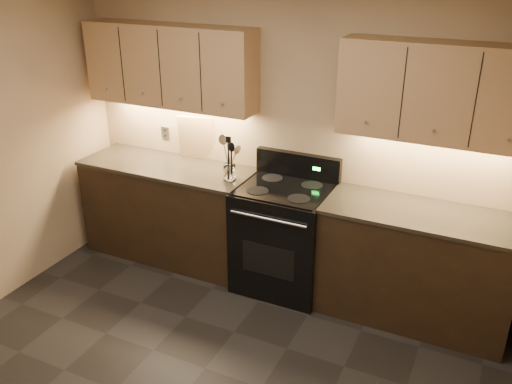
% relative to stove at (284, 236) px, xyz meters
% --- Properties ---
extents(wall_back, '(4.00, 0.04, 2.60)m').
position_rel_stove_xyz_m(wall_back, '(-0.08, 0.32, 0.82)').
color(wall_back, tan).
rests_on(wall_back, ground).
extents(counter_left, '(1.62, 0.62, 0.93)m').
position_rel_stove_xyz_m(counter_left, '(-1.18, 0.02, -0.01)').
color(counter_left, black).
rests_on(counter_left, ground).
extents(counter_right, '(1.46, 0.62, 0.93)m').
position_rel_stove_xyz_m(counter_right, '(1.10, 0.02, -0.01)').
color(counter_right, black).
rests_on(counter_right, ground).
extents(stove, '(0.76, 0.68, 1.14)m').
position_rel_stove_xyz_m(stove, '(0.00, 0.00, 0.00)').
color(stove, black).
rests_on(stove, ground).
extents(upper_cab_left, '(1.60, 0.30, 0.70)m').
position_rel_stove_xyz_m(upper_cab_left, '(-1.18, 0.17, 1.32)').
color(upper_cab_left, '#A87F54').
rests_on(upper_cab_left, wall_back).
extents(upper_cab_right, '(1.44, 0.30, 0.70)m').
position_rel_stove_xyz_m(upper_cab_right, '(1.10, 0.17, 1.32)').
color(upper_cab_right, '#A87F54').
rests_on(upper_cab_right, wall_back).
extents(outlet_plate, '(0.08, 0.01, 0.12)m').
position_rel_stove_xyz_m(outlet_plate, '(-1.38, 0.31, 0.64)').
color(outlet_plate, '#B2B5BA').
rests_on(outlet_plate, wall_back).
extents(utensil_crock, '(0.12, 0.12, 0.13)m').
position_rel_stove_xyz_m(utensil_crock, '(-0.50, -0.04, 0.51)').
color(utensil_crock, white).
rests_on(utensil_crock, counter_left).
extents(cutting_board, '(0.34, 0.15, 0.41)m').
position_rel_stove_xyz_m(cutting_board, '(-1.02, 0.28, 0.66)').
color(cutting_board, tan).
rests_on(cutting_board, counter_left).
extents(wooden_spoon, '(0.16, 0.14, 0.30)m').
position_rel_stove_xyz_m(wooden_spoon, '(-0.54, -0.05, 0.62)').
color(wooden_spoon, tan).
rests_on(wooden_spoon, utensil_crock).
extents(black_spoon, '(0.11, 0.12, 0.34)m').
position_rel_stove_xyz_m(black_spoon, '(-0.50, -0.02, 0.63)').
color(black_spoon, black).
rests_on(black_spoon, utensil_crock).
extents(black_turner, '(0.10, 0.11, 0.38)m').
position_rel_stove_xyz_m(black_turner, '(-0.50, -0.06, 0.66)').
color(black_turner, black).
rests_on(black_turner, utensil_crock).
extents(steel_spatula, '(0.17, 0.14, 0.38)m').
position_rel_stove_xyz_m(steel_spatula, '(-0.48, -0.03, 0.65)').
color(steel_spatula, silver).
rests_on(steel_spatula, utensil_crock).
extents(steel_skimmer, '(0.21, 0.16, 0.38)m').
position_rel_stove_xyz_m(steel_skimmer, '(-0.47, -0.05, 0.65)').
color(steel_skimmer, silver).
rests_on(steel_skimmer, utensil_crock).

